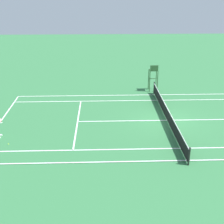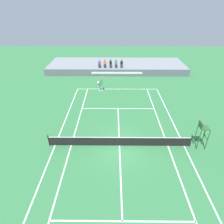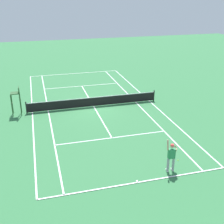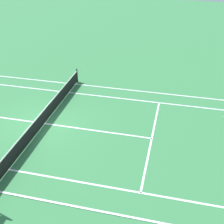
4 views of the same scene
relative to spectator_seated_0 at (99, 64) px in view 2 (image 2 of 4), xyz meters
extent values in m
plane|color=#337542|center=(2.82, -18.16, -1.72)|extent=(80.00, 80.00, 0.00)
cube|color=#337542|center=(2.82, -18.16, -1.71)|extent=(10.98, 23.78, 0.02)
cube|color=white|center=(2.82, -6.27, -1.69)|extent=(10.98, 0.10, 0.01)
cube|color=white|center=(-2.67, -18.16, -1.69)|extent=(0.10, 23.78, 0.01)
cube|color=white|center=(8.31, -18.16, -1.69)|extent=(0.10, 23.78, 0.01)
cube|color=white|center=(-1.29, -18.16, -1.69)|extent=(0.10, 23.78, 0.01)
cube|color=white|center=(6.93, -18.16, -1.69)|extent=(0.10, 23.78, 0.01)
cube|color=white|center=(2.82, -11.76, -1.69)|extent=(8.22, 0.10, 0.01)
cube|color=white|center=(2.82, -24.56, -1.69)|extent=(8.22, 0.10, 0.01)
cube|color=white|center=(2.82, -18.16, -1.69)|extent=(0.10, 12.80, 0.01)
cube|color=white|center=(2.82, -6.37, -1.69)|extent=(0.10, 0.20, 0.01)
cylinder|color=black|center=(-3.12, -18.16, -1.18)|extent=(0.10, 0.10, 1.07)
cylinder|color=black|center=(8.76, -18.16, -1.18)|extent=(0.10, 0.10, 1.07)
cube|color=black|center=(2.82, -18.16, -1.24)|extent=(11.78, 0.02, 0.84)
cube|color=white|center=(2.82, -18.16, -0.82)|extent=(11.78, 0.03, 0.06)
cube|color=#565B66|center=(2.82, -1.08, -1.16)|extent=(23.37, 0.24, 1.10)
cube|color=silver|center=(2.82, -1.21, -1.11)|extent=(8.18, 0.01, 0.32)
cube|color=gray|center=(2.82, 2.66, -1.16)|extent=(23.37, 7.23, 1.10)
cube|color=#474C56|center=(0.00, 0.02, -0.20)|extent=(0.44, 0.44, 0.06)
cube|color=#474C56|center=(0.00, 0.22, 0.05)|extent=(0.44, 0.06, 0.44)
cylinder|color=#4C4C51|center=(0.18, -0.13, -0.42)|extent=(0.04, 0.04, 0.38)
cylinder|color=#4C4C51|center=(-0.18, -0.13, -0.42)|extent=(0.04, 0.04, 0.38)
cube|color=#2D2D33|center=(0.00, -0.08, -0.12)|extent=(0.34, 0.44, 0.16)
cube|color=#2D2D33|center=(0.00, -0.28, -0.39)|extent=(0.30, 0.14, 0.44)
cube|color=purple|center=(0.00, 0.08, 0.17)|extent=(0.36, 0.22, 0.52)
sphere|color=beige|center=(0.00, 0.08, 0.54)|extent=(0.20, 0.20, 0.20)
cylinder|color=#2D4CA8|center=(0.00, 0.08, 0.63)|extent=(0.19, 0.19, 0.05)
cube|color=#474C56|center=(0.87, 0.02, -0.20)|extent=(0.44, 0.44, 0.06)
cube|color=#474C56|center=(0.87, 0.22, 0.05)|extent=(0.44, 0.06, 0.44)
cylinder|color=#4C4C51|center=(1.05, -0.13, -0.42)|extent=(0.04, 0.04, 0.38)
cylinder|color=#4C4C51|center=(0.69, -0.13, -0.42)|extent=(0.04, 0.04, 0.38)
cube|color=#2D2D33|center=(0.87, -0.08, -0.12)|extent=(0.34, 0.44, 0.16)
cube|color=#2D2D33|center=(0.87, -0.28, -0.39)|extent=(0.30, 0.14, 0.44)
cube|color=orange|center=(0.87, 0.08, 0.17)|extent=(0.36, 0.22, 0.52)
sphere|color=brown|center=(0.87, 0.08, 0.54)|extent=(0.20, 0.20, 0.20)
cylinder|color=red|center=(0.87, 0.08, 0.63)|extent=(0.19, 0.19, 0.05)
cube|color=#474C56|center=(1.82, 0.02, -0.20)|extent=(0.44, 0.44, 0.06)
cube|color=#474C56|center=(1.82, 0.22, 0.05)|extent=(0.44, 0.06, 0.44)
cylinder|color=#4C4C51|center=(2.00, -0.13, -0.42)|extent=(0.04, 0.04, 0.38)
cylinder|color=#4C4C51|center=(1.65, -0.13, -0.42)|extent=(0.04, 0.04, 0.38)
cube|color=#2D2D33|center=(1.82, -0.08, -0.12)|extent=(0.34, 0.44, 0.16)
cube|color=#2D2D33|center=(1.82, -0.28, -0.39)|extent=(0.30, 0.14, 0.44)
cube|color=black|center=(1.82, 0.08, 0.17)|extent=(0.36, 0.22, 0.52)
sphere|color=brown|center=(1.82, 0.08, 0.54)|extent=(0.20, 0.20, 0.20)
cylinder|color=black|center=(1.82, 0.08, 0.63)|extent=(0.19, 0.19, 0.05)
cube|color=#474C56|center=(2.69, 0.02, -0.20)|extent=(0.44, 0.44, 0.06)
cube|color=#474C56|center=(2.69, 0.22, 0.05)|extent=(0.44, 0.06, 0.44)
cylinder|color=#4C4C51|center=(2.87, -0.13, -0.42)|extent=(0.04, 0.04, 0.38)
cylinder|color=#4C4C51|center=(2.52, -0.13, -0.42)|extent=(0.04, 0.04, 0.38)
cube|color=#2D2D33|center=(2.69, -0.08, -0.12)|extent=(0.34, 0.44, 0.16)
cube|color=#2D2D33|center=(2.69, -0.28, -0.39)|extent=(0.30, 0.14, 0.44)
cube|color=#2D8C51|center=(2.69, 0.08, 0.17)|extent=(0.36, 0.22, 0.52)
sphere|color=brown|center=(2.69, 0.08, 0.54)|extent=(0.20, 0.20, 0.20)
cylinder|color=red|center=(2.69, 0.08, 0.63)|extent=(0.19, 0.19, 0.05)
cube|color=#474C56|center=(3.60, 0.02, -0.20)|extent=(0.44, 0.44, 0.06)
cube|color=#474C56|center=(3.60, 0.22, 0.05)|extent=(0.44, 0.06, 0.44)
cylinder|color=#4C4C51|center=(3.78, -0.13, -0.42)|extent=(0.04, 0.04, 0.38)
cylinder|color=#4C4C51|center=(3.43, -0.13, -0.42)|extent=(0.04, 0.04, 0.38)
cube|color=#2D2D33|center=(3.60, -0.08, -0.12)|extent=(0.34, 0.44, 0.16)
cube|color=#2D2D33|center=(3.60, -0.28, -0.39)|extent=(0.30, 0.14, 0.44)
cube|color=black|center=(3.60, 0.08, 0.17)|extent=(0.36, 0.22, 0.52)
sphere|color=tan|center=(3.60, 0.08, 0.54)|extent=(0.20, 0.20, 0.20)
cylinder|color=black|center=(3.60, 0.08, 0.63)|extent=(0.19, 0.19, 0.05)
cylinder|color=#9E9EA3|center=(0.76, -6.83, -1.26)|extent=(0.15, 0.15, 0.92)
cylinder|color=#9E9EA3|center=(0.44, -6.80, -1.26)|extent=(0.15, 0.15, 0.92)
cube|color=white|center=(0.76, -6.89, -1.67)|extent=(0.15, 0.29, 0.10)
cube|color=white|center=(0.44, -6.86, -1.67)|extent=(0.15, 0.29, 0.10)
cube|color=#2D8C51|center=(0.60, -6.81, -0.50)|extent=(0.42, 0.28, 0.60)
sphere|color=tan|center=(0.60, -6.81, -0.03)|extent=(0.22, 0.22, 0.22)
cylinder|color=red|center=(0.60, -6.81, 0.06)|extent=(0.21, 0.21, 0.06)
cylinder|color=tan|center=(0.86, -6.87, 0.06)|extent=(0.11, 0.22, 0.61)
cylinder|color=tan|center=(0.33, -6.89, -0.48)|extent=(0.12, 0.33, 0.56)
cylinder|color=black|center=(0.28, -7.01, -0.61)|extent=(0.05, 0.19, 0.25)
torus|color=red|center=(0.28, -7.18, -0.35)|extent=(0.32, 0.22, 0.26)
cylinder|color=silver|center=(0.28, -7.18, -0.35)|extent=(0.28, 0.18, 0.22)
sphere|color=#D1E533|center=(-0.40, -7.74, -1.68)|extent=(0.07, 0.07, 0.07)
cylinder|color=#2D562D|center=(9.90, -17.81, -0.77)|extent=(0.07, 0.07, 1.90)
cylinder|color=#2D562D|center=(9.90, -18.51, -0.77)|extent=(0.07, 0.07, 1.90)
cylinder|color=#2D562D|center=(9.20, -17.81, -0.77)|extent=(0.07, 0.07, 1.90)
cylinder|color=#2D562D|center=(9.20, -18.51, -0.77)|extent=(0.07, 0.07, 1.90)
cube|color=#2D562D|center=(9.55, -18.16, 0.21)|extent=(0.70, 0.70, 0.06)
cube|color=#2D562D|center=(9.20, -18.16, 0.48)|extent=(0.06, 0.70, 0.48)
cube|color=#2D562D|center=(9.86, -18.16, -0.67)|extent=(0.10, 0.70, 0.04)
camera|label=1|loc=(-17.68, -13.49, 7.55)|focal=50.54mm
camera|label=2|loc=(2.29, -30.61, 9.01)|focal=30.55mm
camera|label=3|loc=(7.76, 6.33, 8.21)|focal=46.73mm
camera|label=4|loc=(16.20, -10.84, 8.11)|focal=47.46mm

